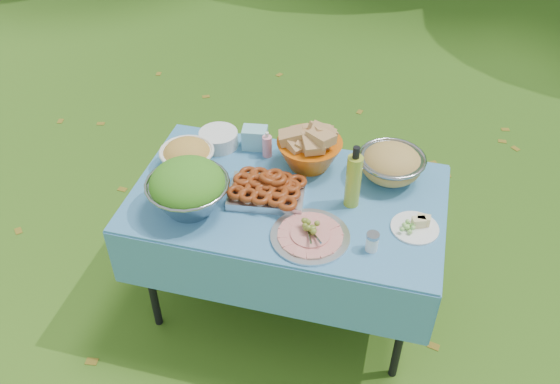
{
  "coord_description": "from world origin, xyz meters",
  "views": [
    {
      "loc": [
        0.49,
        -2.04,
        2.59
      ],
      "look_at": [
        -0.04,
        0.0,
        0.78
      ],
      "focal_mm": 38.0,
      "sensor_mm": 36.0,
      "label": 1
    }
  ],
  "objects_px": {
    "plate_stack": "(219,139)",
    "picnic_table": "(287,252)",
    "pasta_bowl_steel": "(391,163)",
    "charcuterie_platter": "(310,231)",
    "bread_bowl": "(309,147)",
    "oil_bottle": "(354,176)",
    "salad_bowl": "(188,188)"
  },
  "relations": [
    {
      "from": "charcuterie_platter",
      "to": "bread_bowl",
      "type": "bearing_deg",
      "value": 103.0
    },
    {
      "from": "charcuterie_platter",
      "to": "oil_bottle",
      "type": "xyz_separation_m",
      "value": [
        0.14,
        0.26,
        0.12
      ]
    },
    {
      "from": "plate_stack",
      "to": "pasta_bowl_steel",
      "type": "relative_size",
      "value": 0.63
    },
    {
      "from": "picnic_table",
      "to": "pasta_bowl_steel",
      "type": "xyz_separation_m",
      "value": [
        0.45,
        0.26,
        0.47
      ]
    },
    {
      "from": "charcuterie_platter",
      "to": "plate_stack",
      "type": "bearing_deg",
      "value": 137.98
    },
    {
      "from": "salad_bowl",
      "to": "charcuterie_platter",
      "type": "height_order",
      "value": "salad_bowl"
    },
    {
      "from": "picnic_table",
      "to": "oil_bottle",
      "type": "distance_m",
      "value": 0.62
    },
    {
      "from": "pasta_bowl_steel",
      "to": "charcuterie_platter",
      "type": "bearing_deg",
      "value": -119.68
    },
    {
      "from": "plate_stack",
      "to": "salad_bowl",
      "type": "bearing_deg",
      "value": -86.28
    },
    {
      "from": "pasta_bowl_steel",
      "to": "oil_bottle",
      "type": "bearing_deg",
      "value": -122.14
    },
    {
      "from": "bread_bowl",
      "to": "pasta_bowl_steel",
      "type": "relative_size",
      "value": 1.01
    },
    {
      "from": "picnic_table",
      "to": "plate_stack",
      "type": "xyz_separation_m",
      "value": [
        -0.44,
        0.3,
        0.42
      ]
    },
    {
      "from": "charcuterie_platter",
      "to": "oil_bottle",
      "type": "distance_m",
      "value": 0.32
    },
    {
      "from": "plate_stack",
      "to": "bread_bowl",
      "type": "bearing_deg",
      "value": -5.17
    },
    {
      "from": "salad_bowl",
      "to": "oil_bottle",
      "type": "distance_m",
      "value": 0.74
    },
    {
      "from": "plate_stack",
      "to": "charcuterie_platter",
      "type": "relative_size",
      "value": 0.58
    },
    {
      "from": "picnic_table",
      "to": "pasta_bowl_steel",
      "type": "bearing_deg",
      "value": 30.1
    },
    {
      "from": "plate_stack",
      "to": "oil_bottle",
      "type": "xyz_separation_m",
      "value": [
        0.74,
        -0.28,
        0.12
      ]
    },
    {
      "from": "salad_bowl",
      "to": "charcuterie_platter",
      "type": "relative_size",
      "value": 1.07
    },
    {
      "from": "picnic_table",
      "to": "pasta_bowl_steel",
      "type": "distance_m",
      "value": 0.7
    },
    {
      "from": "picnic_table",
      "to": "salad_bowl",
      "type": "xyz_separation_m",
      "value": [
        -0.41,
        -0.2,
        0.5
      ]
    },
    {
      "from": "pasta_bowl_steel",
      "to": "charcuterie_platter",
      "type": "height_order",
      "value": "pasta_bowl_steel"
    },
    {
      "from": "picnic_table",
      "to": "plate_stack",
      "type": "relative_size",
      "value": 7.27
    },
    {
      "from": "salad_bowl",
      "to": "pasta_bowl_steel",
      "type": "bearing_deg",
      "value": 27.97
    },
    {
      "from": "plate_stack",
      "to": "picnic_table",
      "type": "bearing_deg",
      "value": -34.34
    },
    {
      "from": "plate_stack",
      "to": "bread_bowl",
      "type": "height_order",
      "value": "bread_bowl"
    },
    {
      "from": "picnic_table",
      "to": "oil_bottle",
      "type": "xyz_separation_m",
      "value": [
        0.3,
        0.02,
        0.54
      ]
    },
    {
      "from": "plate_stack",
      "to": "oil_bottle",
      "type": "distance_m",
      "value": 0.8
    },
    {
      "from": "pasta_bowl_steel",
      "to": "oil_bottle",
      "type": "xyz_separation_m",
      "value": [
        -0.15,
        -0.24,
        0.08
      ]
    },
    {
      "from": "plate_stack",
      "to": "pasta_bowl_steel",
      "type": "height_order",
      "value": "pasta_bowl_steel"
    },
    {
      "from": "picnic_table",
      "to": "oil_bottle",
      "type": "relative_size",
      "value": 4.53
    },
    {
      "from": "plate_stack",
      "to": "bread_bowl",
      "type": "distance_m",
      "value": 0.5
    }
  ]
}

